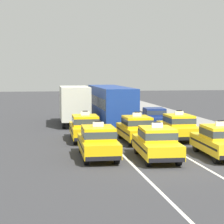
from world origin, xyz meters
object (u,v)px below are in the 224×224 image
at_px(bus_center_third, 110,103).
at_px(taxi_center_second, 137,128).
at_px(taxi_center_nearest, 157,142).
at_px(fire_hydrant, 220,132).
at_px(taxi_left_second, 85,127).
at_px(taxi_right_nearest, 220,141).
at_px(box_truck_left_third, 74,104).
at_px(taxi_left_nearest, 98,141).
at_px(sedan_center_fourth, 97,106).
at_px(sedan_right_third, 154,117).
at_px(taxi_right_second, 178,126).

bearing_deg(bus_center_third, taxi_center_second, -89.57).
relative_size(taxi_center_nearest, fire_hydrant, 6.37).
distance_m(taxi_left_second, taxi_right_nearest, 9.18).
distance_m(box_truck_left_third, taxi_center_second, 10.18).
relative_size(taxi_center_second, taxi_right_nearest, 0.99).
distance_m(taxi_left_nearest, bus_center_third, 14.52).
bearing_deg(taxi_center_nearest, box_truck_left_third, 101.11).
bearing_deg(fire_hydrant, sedan_center_fourth, 107.14).
xyz_separation_m(taxi_center_nearest, fire_hydrant, (5.80, 5.20, -0.33)).
height_order(sedan_center_fourth, sedan_right_third, same).
bearing_deg(taxi_left_nearest, sedan_right_third, 61.64).
relative_size(box_truck_left_third, taxi_right_nearest, 1.51).
relative_size(taxi_left_second, bus_center_third, 0.41).
bearing_deg(bus_center_third, taxi_right_nearest, -77.64).
relative_size(box_truck_left_third, taxi_center_second, 1.53).
bearing_deg(taxi_center_second, sedan_center_fourth, 90.16).
xyz_separation_m(taxi_left_second, fire_hydrant, (8.73, -1.45, -0.33)).
bearing_deg(taxi_left_second, taxi_right_second, -6.66).
distance_m(taxi_center_second, bus_center_third, 9.61).
height_order(taxi_right_second, fire_hydrant, taxi_right_second).
bearing_deg(taxi_right_second, taxi_center_nearest, -118.11).
bearing_deg(taxi_right_second, fire_hydrant, -15.68).
bearing_deg(sedan_right_third, taxi_right_second, -90.83).
xyz_separation_m(bus_center_third, taxi_right_second, (3.02, -9.07, -0.94)).
bearing_deg(taxi_right_nearest, taxi_left_second, 133.93).
distance_m(taxi_left_nearest, taxi_center_nearest, 3.02).
distance_m(taxi_center_nearest, taxi_right_nearest, 3.43).
xyz_separation_m(taxi_right_second, sedan_right_third, (0.09, 6.33, -0.03)).
distance_m(box_truck_left_third, fire_hydrant, 13.25).
bearing_deg(taxi_right_second, box_truck_left_third, 123.88).
xyz_separation_m(taxi_left_nearest, taxi_center_second, (3.12, 4.60, 0.00)).
relative_size(taxi_center_nearest, taxi_right_second, 1.01).
distance_m(sedan_right_third, fire_hydrant, 7.51).
distance_m(taxi_left_second, taxi_center_second, 3.38).
height_order(box_truck_left_third, taxi_center_nearest, box_truck_left_third).
relative_size(taxi_center_nearest, taxi_right_nearest, 1.00).
xyz_separation_m(taxi_left_second, bus_center_third, (3.09, 8.36, 0.94)).
bearing_deg(sedan_right_third, taxi_left_second, -137.87).
bearing_deg(taxi_right_nearest, sedan_center_fourth, 97.93).
bearing_deg(taxi_left_nearest, box_truck_left_third, 90.25).
bearing_deg(taxi_center_second, fire_hydrant, -2.51).
bearing_deg(fire_hydrant, taxi_left_nearest, -153.39).
relative_size(taxi_left_nearest, taxi_center_second, 1.01).
bearing_deg(taxi_right_second, taxi_left_nearest, -140.02).
xyz_separation_m(taxi_left_second, sedan_right_third, (6.20, 5.61, -0.03)).
xyz_separation_m(taxi_center_nearest, taxi_right_second, (3.17, 5.94, 0.00)).
height_order(box_truck_left_third, taxi_center_second, box_truck_left_third).
bearing_deg(taxi_right_nearest, taxi_right_second, 92.50).
bearing_deg(bus_center_third, sedan_right_third, -41.42).
bearing_deg(taxi_left_nearest, taxi_left_second, 90.42).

